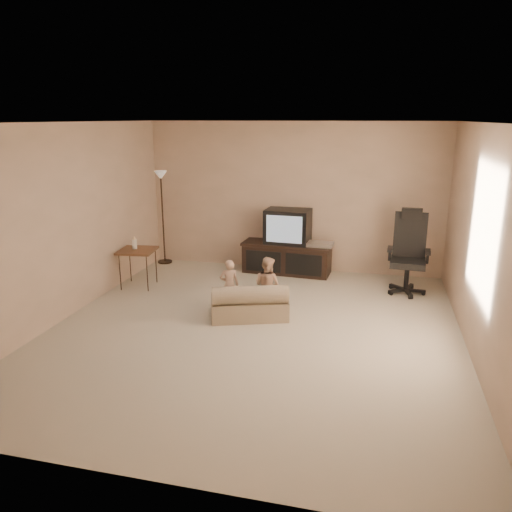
{
  "coord_description": "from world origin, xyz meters",
  "views": [
    {
      "loc": [
        1.39,
        -5.54,
        2.55
      ],
      "look_at": [
        -0.11,
        0.6,
        0.79
      ],
      "focal_mm": 35.0,
      "sensor_mm": 36.0,
      "label": 1
    }
  ],
  "objects": [
    {
      "name": "child_sofa",
      "position": [
        -0.15,
        0.38,
        0.2
      ],
      "size": [
        1.12,
        0.85,
        0.49
      ],
      "rotation": [
        0.0,
        0.0,
        0.34
      ],
      "color": "gray",
      "rests_on": "floor"
    },
    {
      "name": "side_table",
      "position": [
        -2.16,
        1.23,
        0.57
      ],
      "size": [
        0.59,
        0.59,
        0.8
      ],
      "rotation": [
        0.0,
        0.0,
        0.12
      ],
      "color": "brown",
      "rests_on": "floor"
    },
    {
      "name": "floor",
      "position": [
        0.0,
        0.0,
        0.0
      ],
      "size": [
        5.5,
        5.5,
        0.0
      ],
      "primitive_type": "plane",
      "color": "#C1B29A",
      "rests_on": "ground"
    },
    {
      "name": "floor_lamp",
      "position": [
        -2.3,
        2.55,
        1.21
      ],
      "size": [
        0.26,
        0.26,
        1.66
      ],
      "color": "#2F2115",
      "rests_on": "floor"
    },
    {
      "name": "toddler_right",
      "position": [
        0.04,
        0.6,
        0.39
      ],
      "size": [
        0.44,
        0.35,
        0.79
      ],
      "primitive_type": "imported",
      "rotation": [
        0.0,
        0.0,
        2.72
      ],
      "color": "tan",
      "rests_on": "floor"
    },
    {
      "name": "room_shell",
      "position": [
        0.0,
        0.0,
        1.52
      ],
      "size": [
        5.5,
        5.5,
        5.5
      ],
      "color": "white",
      "rests_on": "floor"
    },
    {
      "name": "tv_stand",
      "position": [
        -0.03,
        2.49,
        0.45
      ],
      "size": [
        1.54,
        0.65,
        1.09
      ],
      "rotation": [
        0.0,
        0.0,
        -0.06
      ],
      "color": "black",
      "rests_on": "floor"
    },
    {
      "name": "office_chair",
      "position": [
        1.9,
        1.95,
        0.45
      ],
      "size": [
        0.62,
        0.65,
        1.25
      ],
      "rotation": [
        0.0,
        0.0,
        -0.07
      ],
      "color": "black",
      "rests_on": "floor"
    },
    {
      "name": "toddler_left",
      "position": [
        -0.48,
        0.6,
        0.36
      ],
      "size": [
        0.31,
        0.26,
        0.72
      ],
      "primitive_type": "imported",
      "rotation": [
        0.0,
        0.0,
        3.43
      ],
      "color": "tan",
      "rests_on": "floor"
    }
  ]
}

